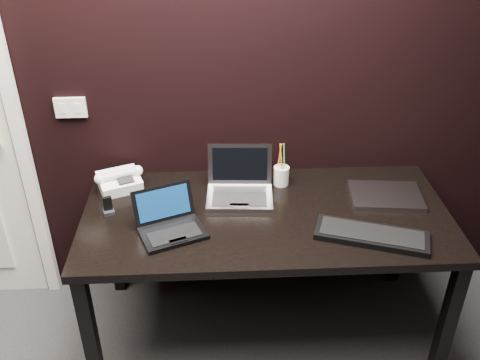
{
  "coord_description": "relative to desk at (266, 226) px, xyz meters",
  "views": [
    {
      "loc": [
        0.07,
        -0.63,
        2.16
      ],
      "look_at": [
        0.17,
        1.35,
        0.95
      ],
      "focal_mm": 40.0,
      "sensor_mm": 36.0,
      "label": 1
    }
  ],
  "objects": [
    {
      "name": "ext_keyboard",
      "position": [
        0.44,
        -0.21,
        0.09
      ],
      "size": [
        0.51,
        0.31,
        0.03
      ],
      "color": "black",
      "rests_on": "desk"
    },
    {
      "name": "desk_phone",
      "position": [
        -0.71,
        0.25,
        0.12
      ],
      "size": [
        0.25,
        0.24,
        0.12
      ],
      "color": "white",
      "rests_on": "desk"
    },
    {
      "name": "silver_laptop",
      "position": [
        -0.12,
        0.16,
        0.12
      ],
      "size": [
        0.33,
        0.3,
        0.22
      ],
      "color": "#9C9CA1",
      "rests_on": "desk"
    },
    {
      "name": "wall_switch",
      "position": [
        -0.92,
        0.39,
        0.46
      ],
      "size": [
        0.15,
        0.02,
        0.1
      ],
      "color": "silver",
      "rests_on": "wall_back"
    },
    {
      "name": "desk",
      "position": [
        0.0,
        0.0,
        0.0
      ],
      "size": [
        1.7,
        0.8,
        0.74
      ],
      "color": "black",
      "rests_on": "ground"
    },
    {
      "name": "pen_cup",
      "position": [
        0.1,
        0.25,
        0.13
      ],
      "size": [
        0.08,
        0.08,
        0.23
      ],
      "color": "silver",
      "rests_on": "desk"
    },
    {
      "name": "wall_back",
      "position": [
        -0.3,
        0.4,
        0.64
      ],
      "size": [
        4.0,
        0.0,
        4.0
      ],
      "primitive_type": "plane",
      "rotation": [
        1.57,
        0.0,
        0.0
      ],
      "color": "black",
      "rests_on": "ground"
    },
    {
      "name": "mobile_phone",
      "position": [
        -0.73,
        0.04,
        0.11
      ],
      "size": [
        0.06,
        0.05,
        0.08
      ],
      "color": "black",
      "rests_on": "desk"
    },
    {
      "name": "netbook",
      "position": [
        -0.43,
        -0.12,
        0.11
      ],
      "size": [
        0.34,
        0.33,
        0.17
      ],
      "color": "black",
      "rests_on": "desk"
    },
    {
      "name": "closed_laptop",
      "position": [
        0.59,
        0.1,
        0.09
      ],
      "size": [
        0.36,
        0.28,
        0.02
      ],
      "color": "#9F9FA4",
      "rests_on": "desk"
    }
  ]
}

